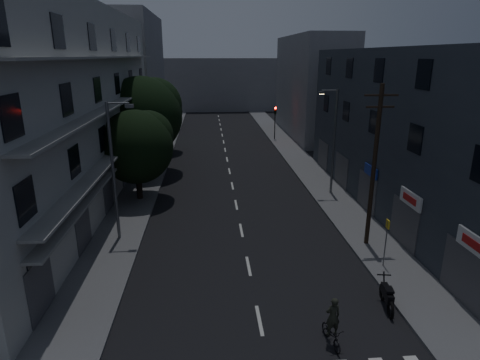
{
  "coord_description": "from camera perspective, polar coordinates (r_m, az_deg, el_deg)",
  "views": [
    {
      "loc": [
        -1.94,
        -12.03,
        10.52
      ],
      "look_at": [
        0.0,
        12.0,
        3.0
      ],
      "focal_mm": 30.0,
      "sensor_mm": 36.0,
      "label": 1
    }
  ],
  "objects": [
    {
      "name": "street_lamp_left_near",
      "position": [
        23.68,
        -17.4,
        2.03
      ],
      "size": [
        1.51,
        0.25,
        8.0
      ],
      "color": "#5B5E63",
      "rests_on": "sidewalk_left"
    },
    {
      "name": "motorcycle",
      "position": [
        19.16,
        20.16,
        -15.27
      ],
      "size": [
        0.66,
        2.1,
        1.36
      ],
      "rotation": [
        0.0,
        0.0,
        -0.17
      ],
      "color": "black",
      "rests_on": "ground"
    },
    {
      "name": "tree_far",
      "position": [
        45.66,
        -11.35,
        8.86
      ],
      "size": [
        5.06,
        5.06,
        6.25
      ],
      "color": "black",
      "rests_on": "sidewalk_left"
    },
    {
      "name": "street_lamp_right",
      "position": [
        31.41,
        13.08,
        6.01
      ],
      "size": [
        1.51,
        0.25,
        8.0
      ],
      "color": "#52565A",
      "rests_on": "sidewalk_right"
    },
    {
      "name": "building_right",
      "position": [
        29.95,
        23.34,
        6.25
      ],
      "size": [
        6.19,
        28.0,
        11.0
      ],
      "color": "#292F38",
      "rests_on": "ground"
    },
    {
      "name": "building_far_left",
      "position": [
        60.92,
        -14.59,
        14.42
      ],
      "size": [
        6.0,
        20.0,
        16.0
      ],
      "primitive_type": "cube",
      "color": "slate",
      "rests_on": "ground"
    },
    {
      "name": "utility_pole",
      "position": [
        22.98,
        18.55,
        2.16
      ],
      "size": [
        1.8,
        0.24,
        9.0
      ],
      "color": "black",
      "rests_on": "sidewalk_right"
    },
    {
      "name": "building_far_end",
      "position": [
        82.24,
        -3.35,
        13.45
      ],
      "size": [
        24.0,
        8.0,
        10.0
      ],
      "primitive_type": "cube",
      "color": "slate",
      "rests_on": "ground"
    },
    {
      "name": "building_left",
      "position": [
        31.86,
        -23.29,
        9.59
      ],
      "size": [
        7.0,
        36.0,
        14.0
      ],
      "color": "#A8A8A3",
      "rests_on": "ground"
    },
    {
      "name": "tree_near",
      "position": [
        30.31,
        -14.46,
        4.98
      ],
      "size": [
        5.41,
        5.41,
        6.67
      ],
      "color": "black",
      "rests_on": "sidewalk_left"
    },
    {
      "name": "traffic_signal_far_left",
      "position": [
        53.75,
        -9.45,
        9.16
      ],
      "size": [
        0.28,
        0.37,
        4.1
      ],
      "color": "black",
      "rests_on": "sidewalk_left"
    },
    {
      "name": "bus_stop_sign",
      "position": [
        21.66,
        20.13,
        -7.29
      ],
      "size": [
        0.06,
        0.35,
        2.52
      ],
      "color": "#595B60",
      "rests_on": "sidewalk_right"
    },
    {
      "name": "ground",
      "position": [
        38.55,
        -1.56,
        1.48
      ],
      "size": [
        160.0,
        160.0,
        0.0
      ],
      "primitive_type": "plane",
      "color": "black",
      "rests_on": "ground"
    },
    {
      "name": "building_far_right",
      "position": [
        55.95,
        10.08,
        12.95
      ],
      "size": [
        6.0,
        20.0,
        13.0
      ],
      "primitive_type": "cube",
      "color": "slate",
      "rests_on": "ground"
    },
    {
      "name": "street_lamp_left_far",
      "position": [
        42.34,
        -11.73,
        8.93
      ],
      "size": [
        1.51,
        0.25,
        8.0
      ],
      "color": "slate",
      "rests_on": "sidewalk_left"
    },
    {
      "name": "sidewalk_left",
      "position": [
        38.88,
        -12.67,
        1.31
      ],
      "size": [
        3.0,
        90.0,
        0.15
      ],
      "primitive_type": "cube",
      "color": "#565659",
      "rests_on": "ground"
    },
    {
      "name": "traffic_signal_far_right",
      "position": [
        51.91,
        5.02,
        9.04
      ],
      "size": [
        0.28,
        0.37,
        4.1
      ],
      "color": "black",
      "rests_on": "sidewalk_right"
    },
    {
      "name": "cyclist",
      "position": [
        16.48,
        12.94,
        -19.89
      ],
      "size": [
        0.77,
        1.64,
        2.0
      ],
      "rotation": [
        0.0,
        0.0,
        0.14
      ],
      "color": "black",
      "rests_on": "ground"
    },
    {
      "name": "lane_markings",
      "position": [
        44.58,
        -2.0,
        3.67
      ],
      "size": [
        0.15,
        60.5,
        0.01
      ],
      "color": "beige",
      "rests_on": "ground"
    },
    {
      "name": "tree_mid",
      "position": [
        37.26,
        -13.64,
        9.22
      ],
      "size": [
        7.06,
        7.06,
        8.69
      ],
      "color": "black",
      "rests_on": "sidewalk_left"
    },
    {
      "name": "sidewalk_right",
      "position": [
        39.62,
        9.34,
        1.8
      ],
      "size": [
        3.0,
        90.0,
        0.15
      ],
      "primitive_type": "cube",
      "color": "#565659",
      "rests_on": "ground"
    }
  ]
}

